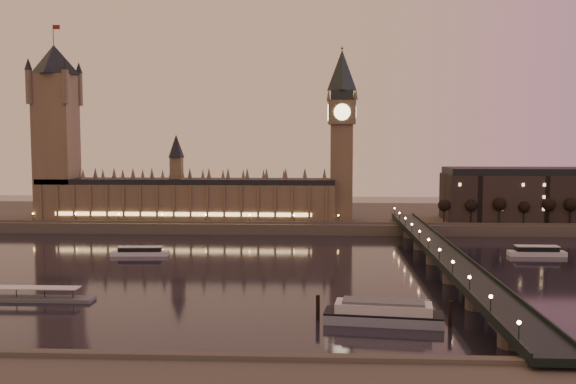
# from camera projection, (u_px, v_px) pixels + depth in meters

# --- Properties ---
(ground) EXTENTS (700.00, 700.00, 0.00)m
(ground) POSITION_uv_depth(u_px,v_px,m) (222.00, 271.00, 269.99)
(ground) COLOR black
(ground) RESTS_ON ground
(far_embankment) EXTENTS (560.00, 130.00, 6.00)m
(far_embankment) POSITION_uv_depth(u_px,v_px,m) (303.00, 217.00, 432.55)
(far_embankment) COLOR #423D35
(far_embankment) RESTS_ON ground
(palace_of_westminster) EXTENTS (180.00, 26.62, 52.00)m
(palace_of_westminster) POSITION_uv_depth(u_px,v_px,m) (186.00, 194.00, 390.54)
(palace_of_westminster) COLOR brown
(palace_of_westminster) RESTS_ON ground
(victoria_tower) EXTENTS (31.68, 31.68, 118.00)m
(victoria_tower) POSITION_uv_depth(u_px,v_px,m) (56.00, 122.00, 390.71)
(victoria_tower) COLOR brown
(victoria_tower) RESTS_ON ground
(big_ben) EXTENTS (17.68, 17.68, 104.00)m
(big_ben) POSITION_uv_depth(u_px,v_px,m) (342.00, 124.00, 382.55)
(big_ben) COLOR brown
(big_ben) RESTS_ON ground
(westminster_bridge) EXTENTS (13.20, 260.00, 15.30)m
(westminster_bridge) POSITION_uv_depth(u_px,v_px,m) (442.00, 260.00, 265.16)
(westminster_bridge) COLOR black
(westminster_bridge) RESTS_ON ground
(city_block) EXTENTS (155.00, 45.00, 34.00)m
(city_block) POSITION_uv_depth(u_px,v_px,m) (573.00, 193.00, 389.18)
(city_block) COLOR black
(city_block) RESTS_ON ground
(bare_tree_0) EXTENTS (6.62, 6.62, 13.46)m
(bare_tree_0) POSITION_uv_depth(u_px,v_px,m) (446.00, 207.00, 371.70)
(bare_tree_0) COLOR black
(bare_tree_0) RESTS_ON ground
(bare_tree_1) EXTENTS (6.62, 6.62, 13.46)m
(bare_tree_1) POSITION_uv_depth(u_px,v_px,m) (471.00, 207.00, 371.02)
(bare_tree_1) COLOR black
(bare_tree_1) RESTS_ON ground
(bare_tree_2) EXTENTS (6.62, 6.62, 13.46)m
(bare_tree_2) POSITION_uv_depth(u_px,v_px,m) (496.00, 207.00, 370.34)
(bare_tree_2) COLOR black
(bare_tree_2) RESTS_ON ground
(bare_tree_3) EXTENTS (6.62, 6.62, 13.46)m
(bare_tree_3) POSITION_uv_depth(u_px,v_px,m) (521.00, 207.00, 369.66)
(bare_tree_3) COLOR black
(bare_tree_3) RESTS_ON ground
(bare_tree_4) EXTENTS (6.62, 6.62, 13.46)m
(bare_tree_4) POSITION_uv_depth(u_px,v_px,m) (546.00, 207.00, 368.98)
(bare_tree_4) COLOR black
(bare_tree_4) RESTS_ON ground
(bare_tree_5) EXTENTS (6.62, 6.62, 13.46)m
(bare_tree_5) POSITION_uv_depth(u_px,v_px,m) (571.00, 207.00, 368.30)
(bare_tree_5) COLOR black
(bare_tree_5) RESTS_ON ground
(cruise_boat_a) EXTENTS (27.49, 7.67, 4.35)m
(cruise_boat_a) POSITION_uv_depth(u_px,v_px,m) (140.00, 252.00, 304.63)
(cruise_boat_a) COLOR silver
(cruise_boat_a) RESTS_ON ground
(cruise_boat_b) EXTENTS (26.48, 6.83, 4.88)m
(cruise_boat_b) POSITION_uv_depth(u_px,v_px,m) (537.00, 251.00, 303.82)
(cruise_boat_b) COLOR silver
(cruise_boat_b) RESTS_ON ground
(moored_barge) EXTENTS (40.56, 14.18, 7.49)m
(moored_barge) POSITION_uv_depth(u_px,v_px,m) (383.00, 313.00, 192.51)
(moored_barge) COLOR gray
(moored_barge) RESTS_ON ground
(pontoon_pier) EXTENTS (41.59, 6.93, 11.09)m
(pontoon_pier) POSITION_uv_depth(u_px,v_px,m) (33.00, 297.00, 219.86)
(pontoon_pier) COLOR #595B5E
(pontoon_pier) RESTS_ON ground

